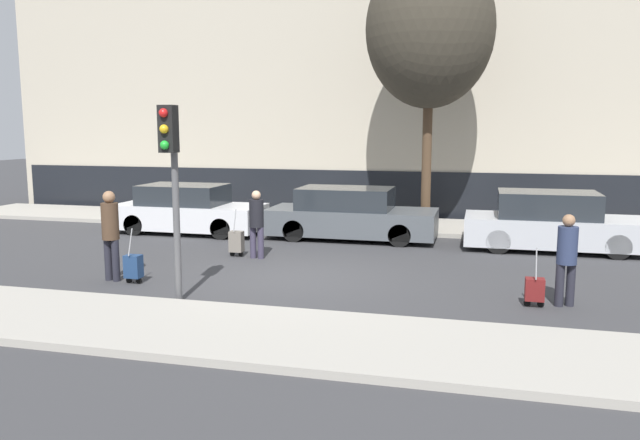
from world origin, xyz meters
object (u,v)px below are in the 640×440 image
object	(u,v)px
trolley_center	(236,242)
traffic_light	(171,163)
parked_car_1	(350,215)
pedestrian_right	(567,255)
trolley_right	(535,289)
parked_car_0	(188,210)
pedestrian_left	(110,230)
pedestrian_center	(257,220)
trolley_left	(133,266)
parked_car_2	(552,223)
bare_tree_near_crossing	(430,30)

from	to	relation	value
trolley_center	traffic_light	bearing A→B (deg)	-83.20
traffic_light	parked_car_1	bearing A→B (deg)	76.71
pedestrian_right	trolley_right	distance (m)	0.82
parked_car_0	pedestrian_left	world-z (taller)	pedestrian_left
pedestrian_left	pedestrian_right	xyz separation A→B (m)	(8.68, 0.36, -0.14)
pedestrian_right	pedestrian_center	bearing A→B (deg)	138.98
trolley_left	pedestrian_right	size ratio (longest dim) A/B	0.69
trolley_right	traffic_light	distance (m)	6.65
pedestrian_center	parked_car_2	bearing A→B (deg)	29.20
parked_car_0	parked_car_2	size ratio (longest dim) A/B	0.99
parked_car_1	parked_car_2	xyz separation A→B (m)	(5.27, -0.28, 0.02)
trolley_left	traffic_light	xyz separation A→B (m)	(1.48, -1.07, 2.14)
parked_car_1	parked_car_2	world-z (taller)	parked_car_2
parked_car_0	bare_tree_near_crossing	world-z (taller)	bare_tree_near_crossing
parked_car_2	trolley_center	distance (m)	7.94
pedestrian_center	pedestrian_right	distance (m)	7.03
parked_car_0	trolley_right	size ratio (longest dim) A/B	4.15
trolley_right	parked_car_0	bearing A→B (deg)	149.11
trolley_left	traffic_light	distance (m)	2.81
trolley_center	trolley_right	bearing A→B (deg)	-22.13
trolley_left	bare_tree_near_crossing	distance (m)	10.72
parked_car_0	trolley_right	xyz separation A→B (m)	(9.32, -5.57, -0.35)
traffic_light	bare_tree_near_crossing	bearing A→B (deg)	67.59
trolley_right	traffic_light	size ratio (longest dim) A/B	0.30
bare_tree_near_crossing	trolley_center	bearing A→B (deg)	-130.91
pedestrian_right	parked_car_0	bearing A→B (deg)	130.56
parked_car_2	pedestrian_right	size ratio (longest dim) A/B	2.71
parked_car_2	pedestrian_center	world-z (taller)	pedestrian_center
trolley_center	traffic_light	size ratio (longest dim) A/B	0.33
parked_car_1	traffic_light	distance (m)	7.51
parked_car_0	traffic_light	size ratio (longest dim) A/B	1.26
pedestrian_center	parked_car_1	bearing A→B (deg)	69.47
pedestrian_left	trolley_right	size ratio (longest dim) A/B	1.75
pedestrian_left	pedestrian_right	size ratio (longest dim) A/B	1.13
trolley_right	pedestrian_left	bearing A→B (deg)	-178.84
parked_car_1	pedestrian_left	bearing A→B (deg)	-121.99
parked_car_1	traffic_light	size ratio (longest dim) A/B	1.34
pedestrian_right	trolley_left	bearing A→B (deg)	162.49
parked_car_1	trolley_center	size ratio (longest dim) A/B	4.02
pedestrian_left	trolley_center	bearing A→B (deg)	-108.03
pedestrian_center	traffic_light	bearing A→B (deg)	-84.24
parked_car_1	traffic_light	bearing A→B (deg)	-103.29
parked_car_0	trolley_center	size ratio (longest dim) A/B	3.76
trolley_right	parked_car_1	bearing A→B (deg)	127.80
traffic_light	trolley_right	bearing A→B (deg)	12.29
trolley_left	trolley_center	xyz separation A→B (m)	(1.00, 2.96, 0.02)
parked_car_0	pedestrian_right	bearing A→B (deg)	-28.68
trolley_center	pedestrian_right	world-z (taller)	pedestrian_right
trolley_left	bare_tree_near_crossing	bearing A→B (deg)	56.45
parked_car_2	pedestrian_left	bearing A→B (deg)	-147.83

